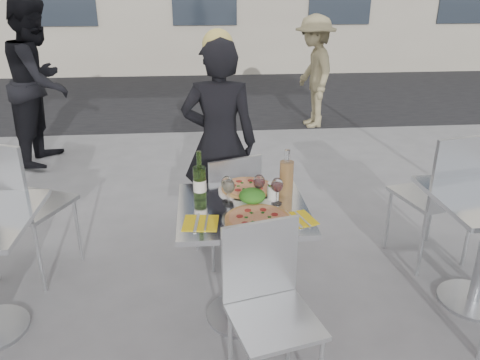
{
  "coord_description": "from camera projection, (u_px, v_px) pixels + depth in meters",
  "views": [
    {
      "loc": [
        -0.23,
        -2.34,
        1.89
      ],
      "look_at": [
        0.0,
        0.15,
        0.85
      ],
      "focal_mm": 35.0,
      "sensor_mm": 36.0,
      "label": 1
    }
  ],
  "objects": [
    {
      "name": "salad_plate",
      "position": [
        252.0,
        197.0,
        2.64
      ],
      "size": [
        0.22,
        0.22,
        0.09
      ],
      "color": "white",
      "rests_on": "main_table"
    },
    {
      "name": "chair_near",
      "position": [
        268.0,
        296.0,
        2.25
      ],
      "size": [
        0.48,
        0.49,
        0.86
      ],
      "rotation": [
        0.0,
        0.0,
        0.25
      ],
      "color": "silver",
      "rests_on": "ground"
    },
    {
      "name": "carafe",
      "position": [
        286.0,
        178.0,
        2.69
      ],
      "size": [
        0.08,
        0.08,
        0.29
      ],
      "color": "tan",
      "rests_on": "main_table"
    },
    {
      "name": "pizza_near",
      "position": [
        258.0,
        219.0,
        2.45
      ],
      "size": [
        0.35,
        0.35,
        0.02
      ],
      "color": "tan",
      "rests_on": "main_table"
    },
    {
      "name": "main_table",
      "position": [
        242.0,
        240.0,
        2.69
      ],
      "size": [
        0.72,
        0.72,
        0.75
      ],
      "color": "#B7BABF",
      "rests_on": "ground"
    },
    {
      "name": "pedestrian_b",
      "position": [
        314.0,
        72.0,
        6.56
      ],
      "size": [
        0.61,
        1.02,
        1.55
      ],
      "primitive_type": "imported",
      "rotation": [
        0.0,
        0.0,
        4.75
      ],
      "color": "#8C805A",
      "rests_on": "ground"
    },
    {
      "name": "side_chair_rfar",
      "position": [
        444.0,
        189.0,
        3.21
      ],
      "size": [
        0.55,
        0.56,
        1.01
      ],
      "rotation": [
        0.0,
        0.0,
        3.36
      ],
      "color": "silver",
      "rests_on": "ground"
    },
    {
      "name": "pizza_far",
      "position": [
        247.0,
        189.0,
        2.81
      ],
      "size": [
        0.35,
        0.35,
        0.03
      ],
      "color": "white",
      "rests_on": "main_table"
    },
    {
      "name": "wineglass_white_b",
      "position": [
        227.0,
        184.0,
        2.63
      ],
      "size": [
        0.07,
        0.07,
        0.16
      ],
      "color": "white",
      "rests_on": "main_table"
    },
    {
      "name": "woman_diner",
      "position": [
        219.0,
        143.0,
        3.57
      ],
      "size": [
        0.61,
        0.44,
        1.57
      ],
      "primitive_type": "imported",
      "rotation": [
        0.0,
        0.0,
        3.03
      ],
      "color": "black",
      "rests_on": "ground"
    },
    {
      "name": "pedestrian_a",
      "position": [
        40.0,
        82.0,
        5.17
      ],
      "size": [
        0.75,
        0.93,
        1.82
      ],
      "primitive_type": "imported",
      "rotation": [
        0.0,
        0.0,
        1.49
      ],
      "color": "black",
      "rests_on": "ground"
    },
    {
      "name": "street_asphalt",
      "position": [
        209.0,
        94.0,
        8.88
      ],
      "size": [
        24.0,
        5.0,
        0.0
      ],
      "primitive_type": "cube",
      "color": "black",
      "rests_on": "ground"
    },
    {
      "name": "side_chair_lfar",
      "position": [
        15.0,
        199.0,
        3.05
      ],
      "size": [
        0.62,
        0.63,
        1.03
      ],
      "rotation": [
        0.0,
        0.0,
        2.72
      ],
      "color": "silver",
      "rests_on": "ground"
    },
    {
      "name": "wineglass_red_a",
      "position": [
        259.0,
        183.0,
        2.65
      ],
      "size": [
        0.07,
        0.07,
        0.16
      ],
      "color": "white",
      "rests_on": "main_table"
    },
    {
      "name": "ground",
      "position": [
        242.0,
        316.0,
        2.9
      ],
      "size": [
        80.0,
        80.0,
        0.0
      ],
      "primitive_type": "plane",
      "color": "slate"
    },
    {
      "name": "napkin_left",
      "position": [
        201.0,
        223.0,
        2.43
      ],
      "size": [
        0.2,
        0.2,
        0.01
      ],
      "rotation": [
        0.0,
        0.0,
        -0.11
      ],
      "color": "yellow",
      "rests_on": "main_table"
    },
    {
      "name": "wine_bottle",
      "position": [
        200.0,
        181.0,
        2.66
      ],
      "size": [
        0.07,
        0.07,
        0.29
      ],
      "color": "#33511E",
      "rests_on": "main_table"
    },
    {
      "name": "wineglass_white_a",
      "position": [
        229.0,
        187.0,
        2.59
      ],
      "size": [
        0.07,
        0.07,
        0.16
      ],
      "color": "white",
      "rests_on": "main_table"
    },
    {
      "name": "chair_far",
      "position": [
        229.0,
        200.0,
        3.29
      ],
      "size": [
        0.49,
        0.5,
        0.84
      ],
      "rotation": [
        0.0,
        0.0,
        3.5
      ],
      "color": "silver",
      "rests_on": "ground"
    },
    {
      "name": "napkin_right",
      "position": [
        297.0,
        219.0,
        2.47
      ],
      "size": [
        0.22,
        0.22,
        0.01
      ],
      "rotation": [
        0.0,
        0.0,
        0.26
      ],
      "color": "yellow",
      "rests_on": "main_table"
    },
    {
      "name": "sugar_shaker",
      "position": [
        273.0,
        192.0,
        2.67
      ],
      "size": [
        0.06,
        0.06,
        0.11
      ],
      "color": "white",
      "rests_on": "main_table"
    },
    {
      "name": "wineglass_red_b",
      "position": [
        277.0,
        186.0,
        2.61
      ],
      "size": [
        0.07,
        0.07,
        0.16
      ],
      "color": "white",
      "rests_on": "main_table"
    }
  ]
}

